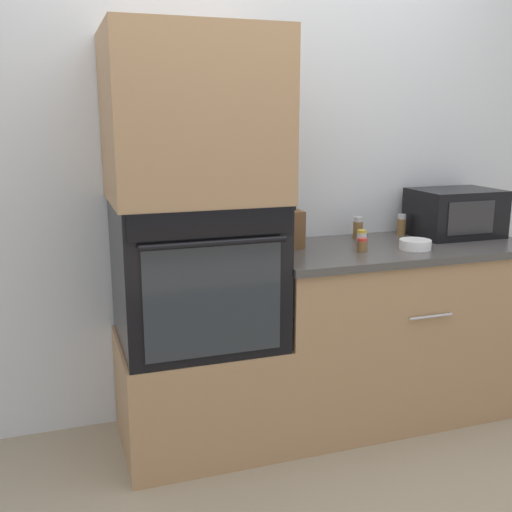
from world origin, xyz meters
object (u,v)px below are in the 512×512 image
object	(u,v)px
knife_block	(289,228)
bowl	(415,244)
microwave	(455,213)
condiment_jar_mid	(358,228)
condiment_jar_back	(362,245)
condiment_jar_far	(362,237)
condiment_jar_near	(401,225)
wall_oven	(196,271)

from	to	relation	value
knife_block	bowl	world-z (taller)	knife_block
microwave	condiment_jar_mid	size ratio (longest dim) A/B	3.83
microwave	knife_block	bearing A→B (deg)	178.61
bowl	condiment_jar_mid	size ratio (longest dim) A/B	1.32
condiment_jar_back	condiment_jar_mid	bearing A→B (deg)	65.73
bowl	condiment_jar_back	xyz separation A→B (m)	(-0.26, 0.03, 0.01)
condiment_jar_mid	condiment_jar_back	size ratio (longest dim) A/B	1.78
condiment_jar_far	microwave	bearing A→B (deg)	2.60
condiment_jar_far	condiment_jar_back	distance (m)	0.18
microwave	condiment_jar_back	distance (m)	0.67
bowl	condiment_jar_near	distance (m)	0.34
bowl	condiment_jar_mid	world-z (taller)	condiment_jar_mid
microwave	condiment_jar_far	size ratio (longest dim) A/B	6.39
condiment_jar_back	knife_block	bearing A→B (deg)	143.28
microwave	condiment_jar_back	world-z (taller)	microwave
condiment_jar_near	condiment_jar_back	size ratio (longest dim) A/B	1.76
condiment_jar_mid	condiment_jar_far	size ratio (longest dim) A/B	1.67
condiment_jar_near	condiment_jar_far	world-z (taller)	condiment_jar_near
condiment_jar_mid	condiment_jar_back	xyz separation A→B (m)	(-0.12, -0.27, -0.02)
knife_block	condiment_jar_back	distance (m)	0.35
condiment_jar_far	wall_oven	bearing A→B (deg)	-174.74
wall_oven	condiment_jar_far	xyz separation A→B (m)	(0.84, 0.08, 0.08)
condiment_jar_near	condiment_jar_far	bearing A→B (deg)	-157.92
condiment_jar_mid	microwave	bearing A→B (deg)	-9.64
condiment_jar_back	microwave	bearing A→B (deg)	16.37
wall_oven	condiment_jar_near	xyz separation A→B (m)	(1.14, 0.20, 0.11)
bowl	knife_block	bearing A→B (deg)	156.07
bowl	condiment_jar_mid	xyz separation A→B (m)	(-0.14, 0.30, 0.03)
condiment_jar_mid	bowl	bearing A→B (deg)	-65.59
knife_block	condiment_jar_far	distance (m)	0.37
condiment_jar_mid	condiment_jar_back	bearing A→B (deg)	-114.27
knife_block	condiment_jar_near	xyz separation A→B (m)	(0.66, 0.07, -0.03)
condiment_jar_mid	condiment_jar_far	world-z (taller)	condiment_jar_mid
wall_oven	condiment_jar_mid	world-z (taller)	wall_oven
knife_block	microwave	bearing A→B (deg)	-1.39
wall_oven	condiment_jar_back	bearing A→B (deg)	-6.30
bowl	condiment_jar_far	distance (m)	0.26
knife_block	condiment_jar_far	bearing A→B (deg)	-7.36
wall_oven	knife_block	bearing A→B (deg)	14.60
microwave	condiment_jar_mid	bearing A→B (deg)	170.36
wall_oven	condiment_jar_far	distance (m)	0.85
condiment_jar_near	condiment_jar_far	xyz separation A→B (m)	(-0.30, -0.12, -0.02)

